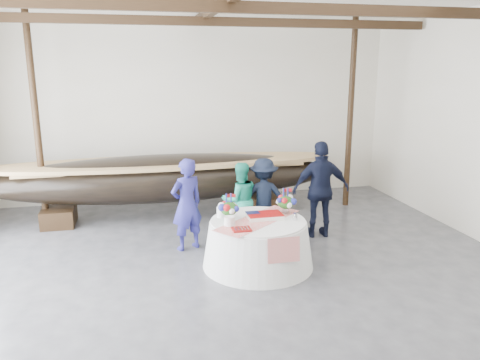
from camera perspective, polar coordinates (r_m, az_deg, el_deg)
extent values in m
cube|color=#3D3D42|center=(6.97, 1.64, -15.27)|extent=(10.00, 12.00, 0.01)
cube|color=silver|center=(12.04, -5.46, 8.37)|extent=(10.00, 0.02, 4.50)
cube|color=black|center=(7.60, -1.12, 20.35)|extent=(9.80, 0.12, 0.18)
cube|color=black|center=(10.05, -4.17, 18.73)|extent=(9.80, 0.12, 0.18)
cylinder|color=black|center=(10.56, -23.58, 6.51)|extent=(0.14, 0.14, 4.50)
cylinder|color=black|center=(11.53, 13.30, 7.82)|extent=(0.14, 0.14, 4.50)
cube|color=black|center=(10.93, -21.20, -4.11)|extent=(0.68, 0.87, 0.39)
cube|color=black|center=(11.19, 2.97, -2.76)|extent=(0.68, 0.87, 0.39)
ellipsoid|color=black|center=(10.63, -9.11, 0.22)|extent=(7.73, 1.55, 1.06)
cube|color=#9E7A4C|center=(10.56, -9.17, 1.75)|extent=(6.18, 1.01, 0.06)
cone|color=white|center=(8.14, 2.20, -7.76)|extent=(1.91, 1.91, 0.79)
cylinder|color=white|center=(8.00, 2.22, -5.07)|extent=(1.62, 1.62, 0.04)
cube|color=red|center=(7.99, 2.23, -4.91)|extent=(1.72, 1.53, 0.01)
cube|color=white|center=(8.10, 3.02, -4.42)|extent=(0.60, 0.40, 0.07)
cylinder|color=white|center=(7.71, -1.30, -5.02)|extent=(0.18, 0.18, 0.15)
cylinder|color=white|center=(8.14, -2.23, -3.90)|extent=(0.18, 0.18, 0.18)
cube|color=maroon|center=(7.51, 0.18, -6.04)|extent=(0.30, 0.24, 0.03)
cone|color=silver|center=(8.04, 6.73, -4.45)|extent=(0.09, 0.09, 0.12)
imported|color=navy|center=(8.74, -6.51, -2.98)|extent=(0.75, 0.64, 1.74)
imported|color=#21AC8C|center=(9.35, 0.01, -2.45)|extent=(0.78, 0.62, 1.53)
imported|color=black|center=(9.50, 2.87, -2.04)|extent=(1.10, 0.73, 1.58)
imported|color=black|center=(9.45, 9.84, -1.16)|extent=(1.18, 0.57, 1.95)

